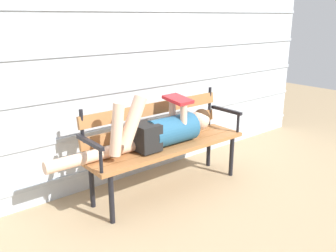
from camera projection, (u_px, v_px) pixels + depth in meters
name	position (u px, v px, depth m)	size (l,w,h in m)	color
ground_plane	(175.00, 193.00, 3.38)	(12.00, 12.00, 0.00)	tan
house_siding	(135.00, 69.00, 3.52)	(5.25, 0.08, 2.22)	#B2BCC6
park_bench	(164.00, 138.00, 3.36)	(1.63, 0.44, 0.88)	#9E6638
reclining_person	(160.00, 130.00, 3.22)	(1.65, 0.26, 0.53)	#23567A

